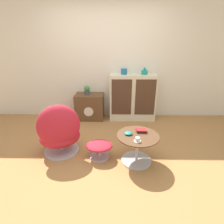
% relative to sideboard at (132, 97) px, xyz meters
% --- Properties ---
extents(ground_plane, '(12.00, 12.00, 0.00)m').
position_rel_sideboard_xyz_m(ground_plane, '(-0.57, -1.47, -0.52)').
color(ground_plane, '#A87542').
extents(wall_back, '(6.40, 0.06, 2.60)m').
position_rel_sideboard_xyz_m(wall_back, '(-0.57, 0.22, 0.78)').
color(wall_back, silver).
rests_on(wall_back, ground_plane).
extents(sideboard, '(1.02, 0.39, 1.03)m').
position_rel_sideboard_xyz_m(sideboard, '(0.00, 0.00, 0.00)').
color(sideboard, beige).
rests_on(sideboard, ground_plane).
extents(tv_console, '(0.63, 0.43, 0.58)m').
position_rel_sideboard_xyz_m(tv_console, '(-0.98, -0.02, -0.22)').
color(tv_console, brown).
rests_on(tv_console, ground_plane).
extents(egg_chair, '(0.79, 0.76, 0.86)m').
position_rel_sideboard_xyz_m(egg_chair, '(-1.26, -1.41, -0.13)').
color(egg_chair, '#B7B7BC').
rests_on(egg_chair, ground_plane).
extents(ottoman, '(0.41, 0.35, 0.25)m').
position_rel_sideboard_xyz_m(ottoman, '(-0.64, -1.50, -0.34)').
color(ottoman, '#B7B7BC').
rests_on(ottoman, ground_plane).
extents(coffee_table, '(0.61, 0.61, 0.44)m').
position_rel_sideboard_xyz_m(coffee_table, '(-0.07, -1.59, -0.25)').
color(coffee_table, '#B7B7BC').
rests_on(coffee_table, ground_plane).
extents(vase_leftmost, '(0.13, 0.13, 0.12)m').
position_rel_sideboard_xyz_m(vase_leftmost, '(-0.21, 0.00, 0.58)').
color(vase_leftmost, '#196699').
rests_on(vase_leftmost, sideboard).
extents(vase_inner_left, '(0.14, 0.14, 0.14)m').
position_rel_sideboard_xyz_m(vase_inner_left, '(0.23, 0.00, 0.56)').
color(vase_inner_left, teal).
rests_on(vase_inner_left, sideboard).
extents(potted_plant, '(0.13, 0.13, 0.19)m').
position_rel_sideboard_xyz_m(potted_plant, '(-1.02, -0.02, 0.17)').
color(potted_plant, '#4C4C51').
rests_on(potted_plant, tv_console).
extents(teacup, '(0.10, 0.10, 0.06)m').
position_rel_sideboard_xyz_m(teacup, '(-0.09, -1.76, -0.05)').
color(teacup, silver).
rests_on(teacup, coffee_table).
extents(book_stack, '(0.15, 0.12, 0.04)m').
position_rel_sideboard_xyz_m(book_stack, '(-0.00, -1.48, -0.05)').
color(book_stack, black).
rests_on(book_stack, coffee_table).
extents(bowl, '(0.11, 0.11, 0.04)m').
position_rel_sideboard_xyz_m(bowl, '(-0.20, -1.57, -0.06)').
color(bowl, '#1E7A70').
rests_on(bowl, coffee_table).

